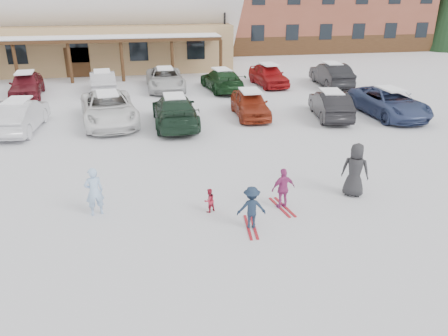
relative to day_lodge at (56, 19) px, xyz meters
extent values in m
plane|color=silver|center=(9.00, -27.96, -3.94)|extent=(160.00, 160.00, 0.00)
cube|color=tan|center=(0.00, 0.04, -2.14)|extent=(28.00, 10.00, 3.60)
cube|color=#422814|center=(0.00, -6.16, -1.04)|extent=(25.20, 2.60, 0.25)
cube|color=brown|center=(9.50, 10.04, 0.56)|extent=(7.00, 12.60, 9.00)
cube|color=#422814|center=(25.00, 3.08, -3.04)|extent=(24.00, 0.10, 1.80)
cylinder|color=black|center=(13.52, -3.68, -0.72)|extent=(0.16, 0.16, 6.45)
cylinder|color=black|center=(39.00, 4.04, -3.28)|extent=(0.60, 0.60, 1.32)
cylinder|color=black|center=(15.00, 16.04, -3.40)|extent=(0.60, 0.60, 1.08)
cylinder|color=black|center=(43.00, 18.04, -3.25)|extent=(0.60, 0.60, 1.38)
imported|color=#A4C8F2|center=(5.24, -27.52, -3.18)|extent=(0.64, 0.51, 1.53)
imported|color=#AE1F36|center=(8.66, -27.97, -3.56)|extent=(0.47, 0.44, 0.77)
imported|color=#19283D|center=(9.71, -29.13, -3.30)|extent=(0.87, 0.55, 1.29)
cube|color=maroon|center=(9.71, -29.13, -3.93)|extent=(0.32, 1.41, 0.03)
imported|color=#AC377D|center=(10.96, -28.11, -3.28)|extent=(0.82, 0.46, 1.33)
cube|color=maroon|center=(10.96, -28.11, -3.93)|extent=(0.45, 1.41, 0.03)
imported|color=#272629|center=(13.54, -27.66, -3.04)|extent=(1.05, 0.96, 1.81)
imported|color=silver|center=(0.97, -18.35, -3.18)|extent=(1.89, 4.70, 1.52)
imported|color=white|center=(5.05, -17.79, -3.17)|extent=(3.35, 5.89, 1.55)
imported|color=#193021|center=(8.30, -18.75, -3.20)|extent=(2.18, 5.19, 1.50)
imported|color=maroon|center=(12.34, -17.82, -3.25)|extent=(1.73, 4.13, 1.40)
imported|color=black|center=(16.43, -18.80, -3.24)|extent=(2.16, 4.47, 1.41)
imported|color=navy|center=(19.65, -18.97, -3.21)|extent=(2.77, 5.42, 1.47)
imported|color=maroon|center=(-0.38, -10.92, -3.18)|extent=(2.22, 4.61, 1.52)
imported|color=#B8B7BD|center=(4.26, -10.83, -3.23)|extent=(1.97, 4.48, 1.43)
imported|color=silver|center=(8.27, -10.44, -3.23)|extent=(2.50, 5.20, 1.43)
imported|color=#153619|center=(11.94, -11.36, -3.24)|extent=(2.56, 5.05, 1.40)
imported|color=#A61416|center=(15.40, -10.46, -3.20)|extent=(2.22, 4.52, 1.49)
imported|color=black|center=(19.64, -11.29, -3.16)|extent=(1.86, 4.83, 1.57)
camera|label=1|loc=(7.00, -39.82, 2.53)|focal=35.00mm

